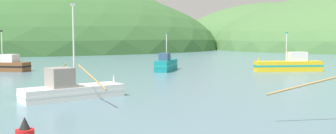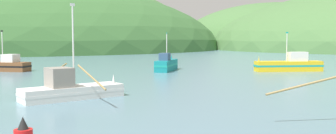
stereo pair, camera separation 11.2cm
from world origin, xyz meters
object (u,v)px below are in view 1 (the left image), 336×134
(fishing_boat_teal, at_px, (166,64))
(fishing_boat_yellow, at_px, (289,65))
(fishing_boat_brown, at_px, (4,65))
(fishing_boat_white, at_px, (71,89))

(fishing_boat_teal, distance_m, fishing_boat_yellow, 16.98)
(fishing_boat_brown, height_order, fishing_boat_white, fishing_boat_white)
(fishing_boat_brown, relative_size, fishing_boat_white, 0.87)
(fishing_boat_teal, bearing_deg, fishing_boat_brown, 104.98)
(fishing_boat_brown, bearing_deg, fishing_boat_yellow, -168.62)
(fishing_boat_white, bearing_deg, fishing_boat_yellow, 7.52)
(fishing_boat_yellow, bearing_deg, fishing_boat_white, 37.93)
(fishing_boat_teal, height_order, fishing_boat_white, fishing_boat_white)
(fishing_boat_brown, relative_size, fishing_boat_teal, 1.08)
(fishing_boat_brown, bearing_deg, fishing_boat_teal, -166.50)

